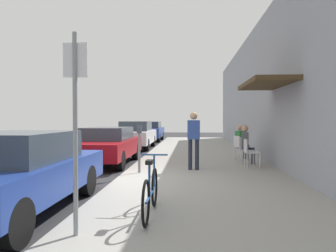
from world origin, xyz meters
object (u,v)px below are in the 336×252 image
Objects in this scene: parking_meter at (139,145)px; seated_patron_2 at (241,141)px; parked_car_2 at (136,135)px; pedestrian_standing at (194,136)px; street_sign at (75,117)px; cafe_chair_1 at (245,149)px; parked_car_1 at (107,145)px; parked_car_3 at (150,131)px; cafe_chair_0 at (250,151)px; bicycle_0 at (151,192)px; seated_patron_1 at (247,143)px; parked_car_0 at (16,172)px; cafe_chair_2 at (240,146)px.

seated_patron_2 is at bearing 43.33° from parking_meter.
pedestrian_standing is at bearing -68.30° from parked_car_2.
cafe_chair_1 is at bearing 63.87° from street_sign.
street_sign is 7.56m from cafe_chair_1.
parked_car_1 is at bearing 123.09° from parking_meter.
cafe_chair_0 is at bearing -69.77° from parked_car_3.
parked_car_3 is (0.00, 5.88, -0.02)m from parked_car_2.
seated_patron_1 reaches higher than bicycle_0.
seated_patron_2 is at bearing 86.99° from cafe_chair_1.
parked_car_1 is 3.58m from pedestrian_standing.
bicycle_0 reaches higher than cafe_chair_0.
parked_car_3 is 3.41× the size of seated_patron_1.
parked_car_1 is 5.92m from parked_car_2.
bicycle_0 is 1.97× the size of cafe_chair_1.
parking_meter is at bearing -160.24° from cafe_chair_0.
seated_patron_1 is 2.28m from pedestrian_standing.
cafe_chair_0 is 0.51× the size of pedestrian_standing.
cafe_chair_0 is at bearing -90.11° from cafe_chair_1.
street_sign is (-0.05, -4.74, 0.75)m from parking_meter.
pedestrian_standing is at bearing 53.30° from parked_car_0.
parked_car_3 is 18.99m from street_sign.
parked_car_2 is 5.88m from parked_car_3.
cafe_chair_2 is 0.51× the size of pedestrian_standing.
parked_car_1 is 6.66m from bicycle_0.
parked_car_2 is at bearing 132.72° from cafe_chair_2.
cafe_chair_0 and cafe_chair_2 have the same top height.
parking_meter is at bearing -136.67° from seated_patron_2.
bicycle_0 is (0.81, -3.85, -0.41)m from parking_meter.
seated_patron_1 is 1.00× the size of seated_patron_2.
parked_car_2 reaches higher than bicycle_0.
parked_car_2 is 2.59× the size of pedestrian_standing.
bicycle_0 is 7.36m from cafe_chair_2.
seated_patron_1 is at bearing -11.57° from cafe_chair_1.
street_sign is 8.58m from seated_patron_2.
seated_patron_1 is at bearing -90.04° from seated_patron_2.
seated_patron_1 is (2.50, 5.82, 0.34)m from bicycle_0.
seated_patron_1 is at bearing -4.77° from parked_car_1.
parked_car_1 is at bearing -171.32° from seated_patron_2.
parking_meter is 3.46m from cafe_chair_0.
parked_car_0 is at bearing 172.27° from bicycle_0.
street_sign reaches higher than parked_car_3.
seated_patron_1 and seated_patron_2 have the same top height.
street_sign is at bearing -85.47° from parked_car_3.
pedestrian_standing reaches higher than bicycle_0.
parked_car_2 is 2.57× the size of bicycle_0.
cafe_chair_2 is at bearing -160.60° from seated_patron_2.
bicycle_0 is 6.34m from seated_patron_1.
parking_meter reaches higher than seated_patron_2.
cafe_chair_2 is 3.09m from pedestrian_standing.
seated_patron_1 reaches higher than parked_car_0.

